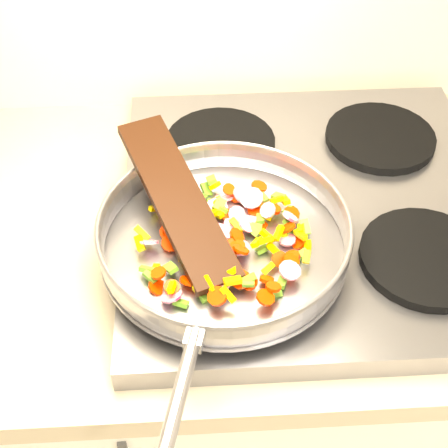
{
  "coord_description": "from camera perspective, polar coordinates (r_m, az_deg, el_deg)",
  "views": [
    {
      "loc": [
        -0.88,
        0.95,
        1.62
      ],
      "look_at": [
        -0.85,
        1.55,
        1.0
      ],
      "focal_mm": 50.0,
      "sensor_mm": 36.0,
      "label": 1
    }
  ],
  "objects": [
    {
      "name": "vegetable_heap",
      "position": [
        0.88,
        0.52,
        -1.34
      ],
      "size": [
        0.25,
        0.26,
        0.05
      ],
      "color": "#599622",
      "rests_on": "saute_pan"
    },
    {
      "name": "grate_fr",
      "position": [
        0.94,
        17.96,
        -2.95
      ],
      "size": [
        0.19,
        0.19,
        0.02
      ],
      "primitive_type": "cylinder",
      "color": "black",
      "rests_on": "cooktop"
    },
    {
      "name": "saute_pan",
      "position": [
        0.87,
        -0.03,
        -0.92
      ],
      "size": [
        0.39,
        0.55,
        0.06
      ],
      "rotation": [
        0.0,
        0.0,
        -0.25
      ],
      "color": "#9E9EA5",
      "rests_on": "grate_fl"
    },
    {
      "name": "grate_bl",
      "position": [
        1.09,
        -0.34,
        7.4
      ],
      "size": [
        0.19,
        0.19,
        0.02
      ],
      "primitive_type": "cylinder",
      "color": "black",
      "rests_on": "cooktop"
    },
    {
      "name": "cooktop",
      "position": [
        1.02,
        8.02,
        1.48
      ],
      "size": [
        0.6,
        0.6,
        0.04
      ],
      "primitive_type": "cube",
      "color": "#939399",
      "rests_on": "counter_top"
    },
    {
      "name": "grate_br",
      "position": [
        1.13,
        14.09,
        7.69
      ],
      "size": [
        0.19,
        0.19,
        0.02
      ],
      "primitive_type": "cylinder",
      "color": "black",
      "rests_on": "cooktop"
    },
    {
      "name": "grate_fl",
      "position": [
        0.88,
        0.64,
        -3.89
      ],
      "size": [
        0.19,
        0.19,
        0.02
      ],
      "primitive_type": "cylinder",
      "color": "black",
      "rests_on": "cooktop"
    },
    {
      "name": "wooden_spatula",
      "position": [
        0.89,
        -4.34,
        2.39
      ],
      "size": [
        0.18,
        0.31,
        0.07
      ],
      "primitive_type": "cube",
      "rotation": [
        0.0,
        -0.19,
        1.95
      ],
      "color": "black",
      "rests_on": "saute_pan"
    }
  ]
}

